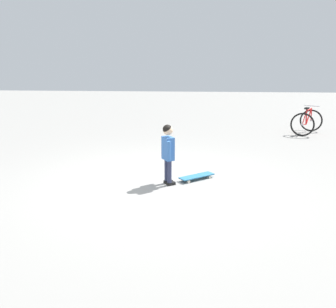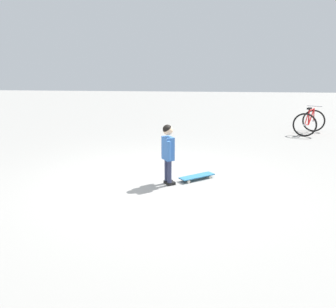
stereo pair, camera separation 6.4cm
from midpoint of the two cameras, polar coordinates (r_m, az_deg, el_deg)
The scene contains 4 objects.
ground_plane at distance 5.75m, azimuth -2.79°, elevation -5.08°, with size 50.00×50.00×0.00m, color gray.
child_person at distance 5.47m, azimuth -0.32°, elevation 1.08°, with size 0.26×0.41×1.06m.
skateboard at distance 5.90m, azimuth 4.84°, elevation -3.97°, with size 0.66×0.58×0.07m.
bicycle_mid at distance 10.97m, azimuth 23.30°, elevation 5.30°, with size 1.16×1.28×0.85m.
Camera 1 is at (-0.79, 5.35, 1.94)m, focal length 34.29 mm.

